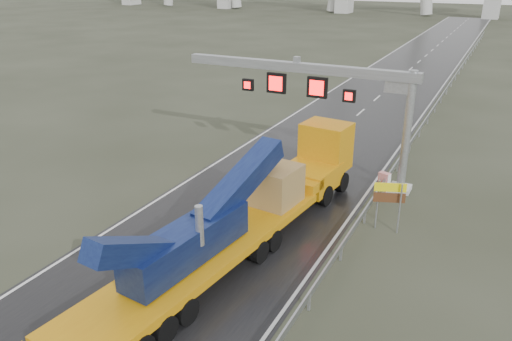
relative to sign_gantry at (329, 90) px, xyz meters
The scene contains 7 objects.
ground 18.96m from the sign_gantry, 96.67° to the right, with size 400.00×400.00×0.00m, color #2A2D1F.
road 22.81m from the sign_gantry, 95.46° to the left, with size 11.00×200.00×0.02m, color black.
guardrail 13.57m from the sign_gantry, 71.60° to the left, with size 0.20×140.00×1.40m, color gray, non-canonical shape.
sign_gantry is the anchor object (origin of this frame).
heavy_haul_truck 9.33m from the sign_gantry, 92.36° to the right, with size 5.15×20.52×4.78m.
exit_sign_pair 8.29m from the sign_gantry, 45.46° to the right, with size 1.49×0.59×2.66m.
striped_barrier 6.39m from the sign_gantry, ahead, with size 0.67×0.36×1.13m, color red.
Camera 1 is at (11.44, -10.17, 12.36)m, focal length 35.00 mm.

